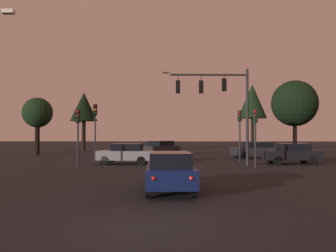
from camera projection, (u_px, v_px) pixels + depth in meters
name	position (u px, v px, depth m)	size (l,w,h in m)	color
ground_plane	(169.00, 159.00, 33.14)	(168.00, 168.00, 0.00)	black
traffic_signal_mast_arm	(220.00, 97.00, 26.09)	(6.09, 0.58, 6.81)	#232326
traffic_light_corner_left	(240.00, 125.00, 30.00)	(0.36, 0.38, 4.15)	#232326
traffic_light_corner_right	(78.00, 126.00, 24.14)	(0.31, 0.36, 3.85)	#232326
traffic_light_median	(95.00, 121.00, 30.40)	(0.35, 0.38, 4.67)	#232326
traffic_light_far_side	(255.00, 126.00, 24.02)	(0.36, 0.39, 3.85)	#232326
car_nearside_lane	(170.00, 171.00, 14.34)	(2.02, 4.50, 1.52)	#0F1947
car_crossing_left	(126.00, 153.00, 27.49)	(4.14, 2.07, 1.52)	gray
car_crossing_right	(292.00, 153.00, 27.63)	(4.15, 2.15, 1.52)	black
car_far_lane	(257.00, 150.00, 34.46)	(4.87, 2.81, 1.52)	#232328
car_parked_lot	(161.00, 148.00, 39.16)	(4.22, 4.54, 1.52)	#232328
tree_behind_sign	(252.00, 102.00, 49.65)	(3.81, 3.81, 8.91)	black
tree_left_far	(295.00, 104.00, 39.88)	(4.94, 4.94, 8.00)	black
tree_center_horizon	(37.00, 113.00, 40.07)	(3.25, 3.25, 6.18)	black
tree_right_cluster	(84.00, 107.00, 49.59)	(3.60, 3.60, 7.83)	black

